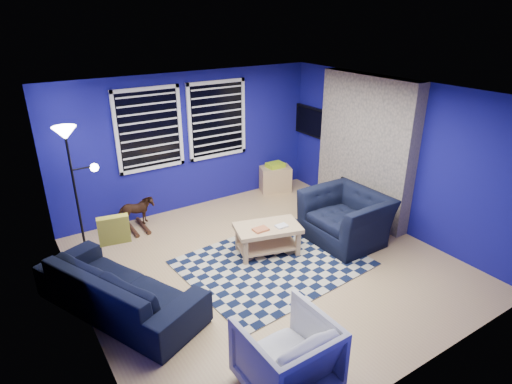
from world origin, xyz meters
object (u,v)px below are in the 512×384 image
tv (313,122)px  sofa (119,287)px  floor_lamp (70,151)px  armchair_big (346,218)px  rocking_horse (136,212)px  cabinet (275,178)px  coffee_table (268,234)px  armchair_bent (287,355)px

tv → sofa: size_ratio=0.45×
floor_lamp → armchair_big: bearing=-28.6°
tv → floor_lamp: (-4.57, -0.10, 0.21)m
rocking_horse → cabinet: size_ratio=0.86×
rocking_horse → coffee_table: bearing=-137.0°
coffee_table → sofa: bearing=-177.3°
sofa → cabinet: 4.36m
sofa → coffee_table: (2.29, 0.11, 0.01)m
armchair_big → floor_lamp: size_ratio=0.62×
armchair_big → armchair_bent: armchair_big is taller
tv → rocking_horse: bearing=178.1°
coffee_table → cabinet: 2.51m
rocking_horse → floor_lamp: (-0.89, -0.22, 1.29)m
tv → floor_lamp: bearing=-178.8°
armchair_big → cabinet: 2.33m
armchair_big → sofa: bearing=-94.7°
tv → sofa: (-4.55, -1.84, -1.07)m
tv → rocking_horse: (-3.69, 0.12, -1.07)m
sofa → tv: bearing=-92.1°
sofa → armchair_big: (3.58, -0.22, 0.07)m
tv → coffee_table: size_ratio=0.92×
armchair_bent → coffee_table: bearing=-121.0°
sofa → rocking_horse: 2.15m
tv → rocking_horse: size_ratio=1.65×
rocking_horse → coffee_table: 2.34m
armchair_big → floor_lamp: floor_lamp is taller
sofa → floor_lamp: floor_lamp is taller
coffee_table → cabinet: size_ratio=1.54×
armchair_bent → rocking_horse: bearing=-88.6°
sofa → coffee_table: sofa is taller
tv → sofa: 5.02m
cabinet → coffee_table: bearing=-108.3°
tv → cabinet: tv is taller
armchair_big → coffee_table: 1.34m
sofa → cabinet: (3.83, 2.09, -0.06)m
sofa → armchair_bent: bearing=-178.0°
rocking_horse → cabinet: bearing=-82.0°
sofa → armchair_bent: size_ratio=2.60×
armchair_bent → coffee_table: 2.53m
rocking_horse → floor_lamp: 1.58m
tv → armchair_big: bearing=-115.1°
armchair_big → coffee_table: size_ratio=1.12×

